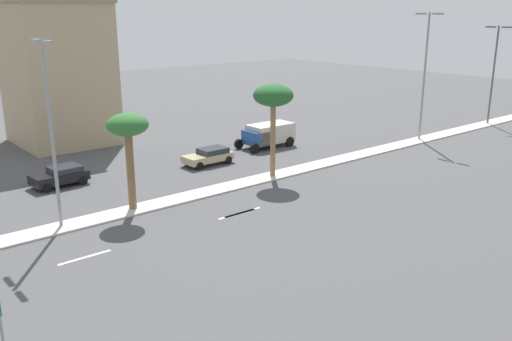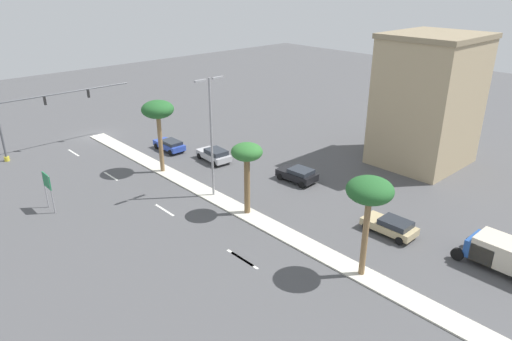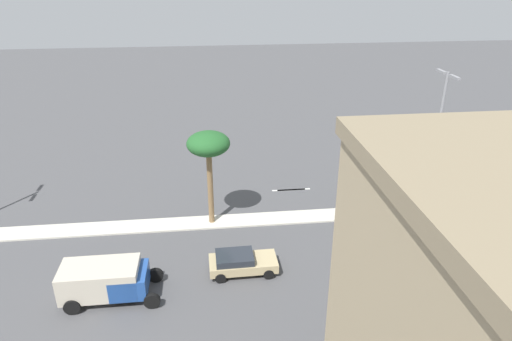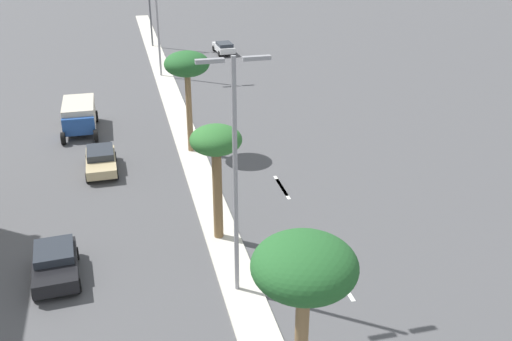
% 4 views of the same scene
% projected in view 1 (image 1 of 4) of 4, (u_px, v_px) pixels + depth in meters
% --- Properties ---
extents(ground_plane, '(160.00, 160.00, 0.00)m').
position_uv_depth(ground_plane, '(230.00, 187.00, 39.24)').
color(ground_plane, '#4C4C4F').
extents(median_curb, '(1.80, 91.68, 0.12)m').
position_uv_depth(median_curb, '(328.00, 162.00, 45.46)').
color(median_curb, beige).
rests_on(median_curb, ground).
extents(lane_stripe_outboard, '(0.20, 2.80, 0.01)m').
position_uv_depth(lane_stripe_outboard, '(85.00, 257.00, 27.98)').
color(lane_stripe_outboard, silver).
rests_on(lane_stripe_outboard, ground).
extents(lane_stripe_right, '(0.20, 2.80, 0.01)m').
position_uv_depth(lane_stripe_right, '(237.00, 214.00, 34.00)').
color(lane_stripe_right, silver).
rests_on(lane_stripe_right, ground).
extents(lane_stripe_leading, '(0.20, 2.80, 0.01)m').
position_uv_depth(lane_stripe_leading, '(242.00, 212.00, 34.27)').
color(lane_stripe_leading, silver).
rests_on(lane_stripe_leading, ground).
extents(commercial_building, '(9.58, 8.35, 13.35)m').
position_uv_depth(commercial_building, '(58.00, 72.00, 51.00)').
color(commercial_building, tan).
rests_on(commercial_building, ground).
extents(palm_tree_leading, '(2.55, 2.55, 6.10)m').
position_uv_depth(palm_tree_leading, '(128.00, 130.00, 33.28)').
color(palm_tree_leading, brown).
rests_on(palm_tree_leading, median_curb).
extents(palm_tree_trailing, '(2.98, 2.98, 6.94)m').
position_uv_depth(palm_tree_trailing, '(273.00, 98.00, 40.02)').
color(palm_tree_trailing, olive).
rests_on(palm_tree_trailing, median_curb).
extents(street_lamp_trailing, '(2.90, 0.24, 10.63)m').
position_uv_depth(street_lamp_trailing, '(50.00, 121.00, 30.17)').
color(street_lamp_trailing, gray).
rests_on(street_lamp_trailing, median_curb).
extents(street_lamp_left, '(2.90, 0.24, 11.98)m').
position_uv_depth(street_lamp_left, '(425.00, 68.00, 51.79)').
color(street_lamp_left, gray).
rests_on(street_lamp_left, median_curb).
extents(street_lamp_leading, '(2.90, 0.24, 10.58)m').
position_uv_depth(street_lamp_leading, '(494.00, 68.00, 59.67)').
color(street_lamp_leading, '#515459').
rests_on(street_lamp_leading, median_curb).
extents(sedan_tan_trailing, '(2.03, 4.17, 1.32)m').
position_uv_depth(sedan_tan_trailing, '(209.00, 156.00, 44.98)').
color(sedan_tan_trailing, tan).
rests_on(sedan_tan_trailing, ground).
extents(sedan_black_inboard, '(2.30, 3.98, 1.37)m').
position_uv_depth(sedan_black_inboard, '(60.00, 176.00, 39.44)').
color(sedan_black_inboard, black).
rests_on(sedan_black_inboard, ground).
extents(box_truck, '(2.56, 5.46, 2.14)m').
position_uv_depth(box_truck, '(267.00, 134.00, 50.59)').
color(box_truck, '#234C99').
rests_on(box_truck, ground).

